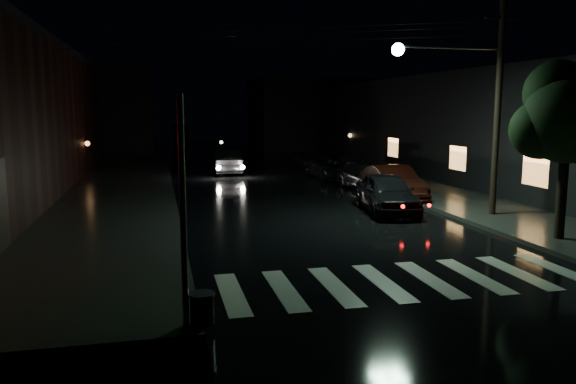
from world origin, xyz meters
TOP-DOWN VIEW (x-y plane):
  - ground at (0.00, 0.00)m, footprint 120.00×120.00m
  - sidewalk_left at (-5.00, 14.00)m, footprint 6.00×44.00m
  - sidewalk_right at (10.00, 14.00)m, footprint 4.00×44.00m
  - building_right at (17.00, 18.00)m, footprint 10.00×40.00m
  - building_far_left at (-10.00, 45.00)m, footprint 14.00×10.00m
  - building_far_right at (14.00, 45.00)m, footprint 14.00×10.00m
  - crosswalk at (3.00, 0.50)m, footprint 9.00×3.00m
  - signal_pole_corner at (-2.14, -1.46)m, footprint 0.68×0.61m
  - street_tree at (9.23, 3.14)m, footprint 3.10×2.90m
  - utility_pole at (8.83, 7.00)m, footprint 4.92×0.44m
  - parked_car_a at (6.07, 8.96)m, footprint 2.46×4.80m
  - parked_car_b at (7.60, 11.91)m, footprint 1.77×4.72m
  - parked_car_c at (7.60, 15.03)m, footprint 2.40×4.81m
  - parked_car_d at (7.29, 19.70)m, footprint 2.42×5.04m
  - oncoming_car at (1.42, 23.83)m, footprint 1.65×4.67m

SIDE VIEW (x-z plane):
  - ground at x=0.00m, z-range 0.00..0.00m
  - crosswalk at x=3.00m, z-range 0.00..0.01m
  - sidewalk_left at x=-5.00m, z-range 0.00..0.15m
  - sidewalk_right at x=10.00m, z-range 0.00..0.15m
  - parked_car_c at x=7.60m, z-range 0.00..1.34m
  - parked_car_d at x=7.29m, z-range 0.00..1.38m
  - oncoming_car at x=1.42m, z-range 0.00..1.54m
  - parked_car_b at x=7.60m, z-range 0.00..1.54m
  - parked_car_a at x=6.07m, z-range 0.00..1.56m
  - signal_pole_corner at x=-2.14m, z-range -0.56..3.64m
  - building_right at x=17.00m, z-range 0.00..6.00m
  - building_far_right at x=14.00m, z-range 0.00..7.00m
  - street_tree at x=9.23m, z-range 1.04..6.44m
  - building_far_left at x=-10.00m, z-range 0.00..8.00m
  - utility_pole at x=8.83m, z-range 0.60..8.60m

